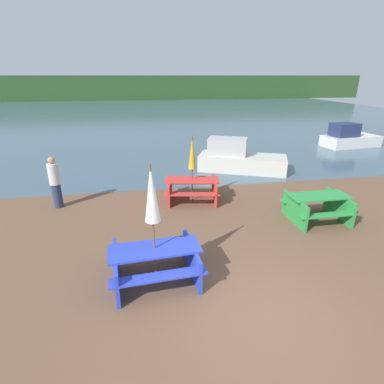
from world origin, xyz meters
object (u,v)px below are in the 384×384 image
boat_second (349,138)px  person (55,182)px  picnic_table_green (317,205)px  umbrella_white (152,195)px  boat (239,159)px  picnic_table_red (192,187)px  picnic_table_blue (155,260)px  umbrella_gold (192,153)px

boat_second → person: size_ratio=2.10×
picnic_table_green → umbrella_white: 5.32m
boat → picnic_table_green: bearing=-59.3°
picnic_table_red → umbrella_white: 4.52m
picnic_table_blue → umbrella_white: size_ratio=0.77×
umbrella_white → person: (-2.85, 4.22, -1.06)m
boat → boat_second: size_ratio=1.15×
picnic_table_green → picnic_table_red: size_ratio=0.85×
picnic_table_blue → umbrella_gold: 4.45m
umbrella_white → umbrella_gold: 4.30m
boat → person: size_ratio=2.41×
picnic_table_red → umbrella_white: size_ratio=0.80×
picnic_table_blue → picnic_table_red: (1.46, 4.04, -0.01)m
boat_second → person: 16.15m
umbrella_white → person: bearing=124.0°
boat → umbrella_white: bearing=-96.9°
picnic_table_green → boat_second: size_ratio=0.48×
umbrella_gold → person: bearing=177.5°
picnic_table_blue → umbrella_white: bearing=-90.0°
umbrella_white → boat_second: (11.99, 10.61, -1.38)m
umbrella_white → umbrella_gold: size_ratio=1.13×
picnic_table_red → boat: 3.98m
umbrella_gold → boat_second: (10.53, 6.58, -1.12)m
umbrella_white → boat_second: 16.07m
umbrella_gold → boat_second: bearing=32.0°
picnic_table_blue → picnic_table_green: 5.12m
picnic_table_green → person: size_ratio=1.01×
picnic_table_green → umbrella_gold: bearing=147.6°
boat → boat_second: (7.94, 3.56, -0.02)m
picnic_table_blue → boat: 8.13m
umbrella_white → boat_second: umbrella_white is taller
person → picnic_table_red: bearing=-2.5°
umbrella_white → umbrella_gold: umbrella_white is taller
picnic_table_red → boat: bearing=49.4°
picnic_table_green → boat: boat is taller
picnic_table_red → picnic_table_green: bearing=-32.4°
picnic_table_green → umbrella_white: bearing=-157.6°
picnic_table_red → boat: boat is taller
boat_second → boat: bearing=-163.2°
umbrella_gold → boat: umbrella_gold is taller
boat_second → umbrella_white: bearing=-145.8°
picnic_table_red → person: (-4.30, 0.18, 0.37)m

